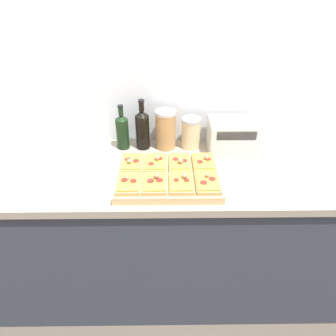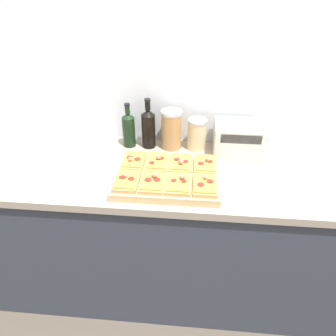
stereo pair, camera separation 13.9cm
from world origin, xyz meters
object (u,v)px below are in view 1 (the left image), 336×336
Objects in this scene: olive_oil_bottle at (122,131)px; grain_jar_tall at (166,129)px; grain_jar_short at (191,133)px; toaster_oven at (232,136)px; cutting_board at (168,178)px; wine_bottle at (142,129)px.

grain_jar_tall is (0.24, -0.00, 0.01)m from olive_oil_bottle.
grain_jar_short and toaster_oven have the same top height.
toaster_oven is at bearing -3.77° from olive_oil_bottle.
toaster_oven reaches higher than cutting_board.
toaster_oven is at bearing 39.99° from cutting_board.
grain_jar_short reaches higher than cutting_board.
olive_oil_bottle is at bearing 180.00° from grain_jar_tall.
wine_bottle reaches higher than olive_oil_bottle.
wine_bottle is (0.11, 0.00, 0.01)m from olive_oil_bottle.
grain_jar_tall is 0.79× the size of toaster_oven.
olive_oil_bottle is at bearing 176.23° from toaster_oven.
cutting_board is at bearing -53.57° from olive_oil_bottle.
cutting_board is at bearing -67.85° from wine_bottle.
wine_bottle reaches higher than toaster_oven.
grain_jar_short is at bearing -0.00° from wine_bottle.
toaster_oven is at bearing -4.62° from wine_bottle.
olive_oil_bottle is at bearing 180.00° from grain_jar_short.
grain_jar_tall reaches higher than toaster_oven.
olive_oil_bottle reaches higher than grain_jar_short.
olive_oil_bottle is 0.90× the size of toaster_oven.
cutting_board is 1.74× the size of wine_bottle.
grain_jar_tall is 0.38m from toaster_oven.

